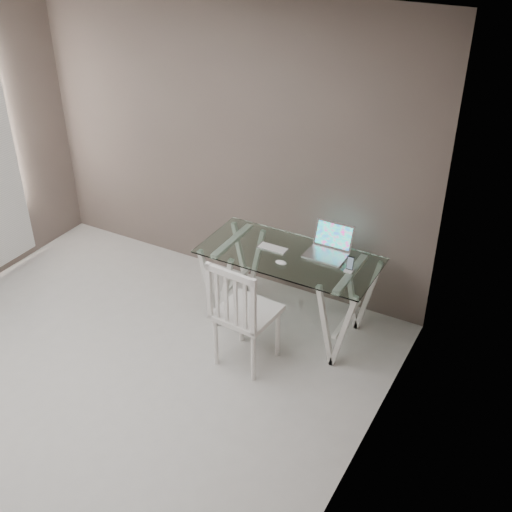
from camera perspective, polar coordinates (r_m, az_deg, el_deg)
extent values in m
plane|color=#B9B6B1|center=(5.18, -15.46, -12.86)|extent=(4.50, 4.50, 0.00)
cube|color=white|center=(3.89, -21.26, 17.24)|extent=(4.00, 4.50, 0.02)
cube|color=#60534C|center=(5.94, -2.54, 9.95)|extent=(4.00, 0.02, 2.70)
cube|color=#60534C|center=(3.40, 6.93, -8.52)|extent=(0.02, 4.50, 2.70)
cube|color=silver|center=(5.35, 2.96, 0.06)|extent=(1.50, 0.70, 0.01)
cube|color=silver|center=(5.77, -2.04, -1.77)|extent=(0.24, 0.62, 0.72)
cube|color=silver|center=(5.39, 8.12, -4.85)|extent=(0.24, 0.62, 0.72)
cube|color=white|center=(5.12, -0.83, -5.02)|extent=(0.48, 0.48, 0.04)
cylinder|color=white|center=(5.24, -3.60, -7.56)|extent=(0.04, 0.04, 0.46)
cylinder|color=white|center=(5.07, -0.25, -9.00)|extent=(0.04, 0.04, 0.46)
cylinder|color=white|center=(5.47, -1.32, -5.57)|extent=(0.04, 0.04, 0.46)
cylinder|color=white|center=(5.31, 1.94, -6.87)|extent=(0.04, 0.04, 0.46)
cube|color=white|center=(4.83, -2.24, -3.84)|extent=(0.45, 0.07, 0.50)
cube|color=#B7B7BC|center=(5.35, 6.21, 0.05)|extent=(0.34, 0.24, 0.02)
cube|color=#19D899|center=(5.42, 6.94, 1.84)|extent=(0.34, 0.09, 0.22)
cube|color=silver|center=(5.43, 1.50, 0.70)|extent=(0.26, 0.11, 0.01)
ellipsoid|color=white|center=(5.21, 2.23, -0.59)|extent=(0.10, 0.06, 0.03)
cube|color=white|center=(5.17, 8.27, -1.28)|extent=(0.07, 0.07, 0.02)
cube|color=black|center=(5.15, 8.37, -0.62)|extent=(0.06, 0.03, 0.11)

